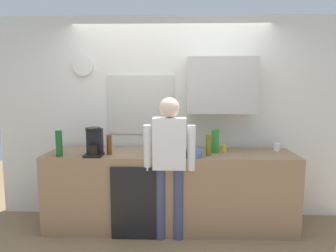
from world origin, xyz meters
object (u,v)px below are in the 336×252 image
at_px(bottle_green_wine, 59,143).
at_px(coffee_maker, 94,143).
at_px(dish_soap, 149,148).
at_px(bottle_amber_beer, 109,145).
at_px(bottle_clear_soda, 215,141).
at_px(cup_yellow_cup, 224,148).
at_px(bottle_red_vinegar, 59,145).
at_px(person_at_sink, 169,157).
at_px(bottle_olive_oil, 208,145).
at_px(mixing_bowl, 192,153).
at_px(cup_white_mug, 277,147).

bearing_deg(bottle_green_wine, coffee_maker, 6.47).
bearing_deg(dish_soap, bottle_amber_beer, 178.79).
bearing_deg(bottle_green_wine, bottle_amber_beer, 12.12).
xyz_separation_m(bottle_clear_soda, dish_soap, (-0.78, -0.13, -0.06)).
bearing_deg(cup_yellow_cup, bottle_red_vinegar, -173.55).
bearing_deg(bottle_red_vinegar, cup_yellow_cup, 6.45).
bearing_deg(bottle_amber_beer, bottle_clear_soda, 5.67).
bearing_deg(person_at_sink, bottle_amber_beer, 167.33).
distance_m(cup_yellow_cup, person_at_sink, 0.77).
height_order(bottle_green_wine, bottle_red_vinegar, bottle_green_wine).
xyz_separation_m(bottle_green_wine, bottle_red_vinegar, (-0.04, 0.10, -0.04)).
height_order(bottle_amber_beer, dish_soap, bottle_amber_beer).
relative_size(coffee_maker, bottle_olive_oil, 1.32).
height_order(bottle_olive_oil, cup_yellow_cup, bottle_olive_oil).
height_order(cup_yellow_cup, dish_soap, dish_soap).
bearing_deg(bottle_clear_soda, dish_soap, -170.25).
bearing_deg(mixing_bowl, bottle_amber_beer, 174.69).
xyz_separation_m(bottle_olive_oil, cup_white_mug, (0.88, 0.31, -0.08)).
bearing_deg(bottle_amber_beer, dish_soap, -1.21).
bearing_deg(bottle_amber_beer, cup_yellow_cup, 8.46).
bearing_deg(bottle_amber_beer, coffee_maker, -155.01).
distance_m(bottle_green_wine, cup_white_mug, 2.60).
relative_size(coffee_maker, person_at_sink, 0.21).
distance_m(bottle_olive_oil, dish_soap, 0.68).
xyz_separation_m(bottle_green_wine, cup_white_mug, (2.57, 0.38, -0.10)).
bearing_deg(bottle_green_wine, cup_yellow_cup, 9.51).
xyz_separation_m(coffee_maker, bottle_amber_beer, (0.16, 0.07, -0.03)).
xyz_separation_m(cup_white_mug, dish_soap, (-1.56, -0.28, 0.03)).
distance_m(cup_yellow_cup, dish_soap, 0.92).
height_order(bottle_clear_soda, dish_soap, bottle_clear_soda).
distance_m(bottle_red_vinegar, person_at_sink, 1.31).
bearing_deg(cup_yellow_cup, bottle_amber_beer, -171.54).
bearing_deg(cup_yellow_cup, bottle_green_wine, -170.49).
relative_size(bottle_olive_oil, dish_soap, 1.39).
relative_size(bottle_amber_beer, mixing_bowl, 1.05).
bearing_deg(bottle_olive_oil, bottle_green_wine, -177.60).
relative_size(bottle_olive_oil, person_at_sink, 0.16).
bearing_deg(person_at_sink, cup_yellow_cup, 34.25).
distance_m(bottle_amber_beer, dish_soap, 0.47).
height_order(cup_yellow_cup, person_at_sink, person_at_sink).
bearing_deg(bottle_red_vinegar, bottle_clear_soda, 4.41).
bearing_deg(bottle_amber_beer, bottle_green_wine, -167.88).
relative_size(bottle_green_wine, cup_white_mug, 3.16).
height_order(coffee_maker, dish_soap, coffee_maker).
bearing_deg(coffee_maker, bottle_green_wine, -173.53).
distance_m(cup_white_mug, dish_soap, 1.58).
height_order(bottle_amber_beer, cup_white_mug, bottle_amber_beer).
bearing_deg(mixing_bowl, bottle_olive_oil, 13.47).
relative_size(bottle_olive_oil, cup_yellow_cup, 2.94).
relative_size(bottle_red_vinegar, dish_soap, 1.22).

